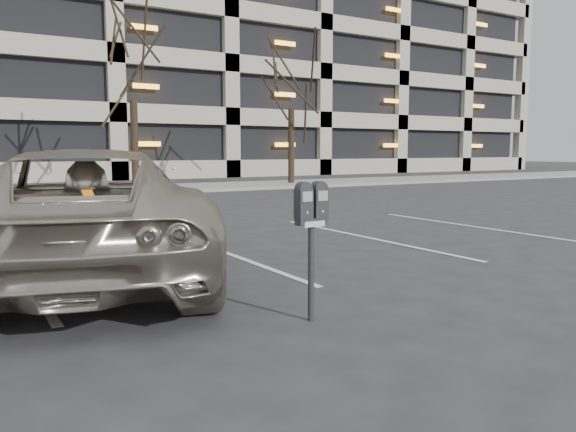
% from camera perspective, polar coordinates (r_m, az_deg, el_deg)
% --- Properties ---
extents(ground, '(140.00, 140.00, 0.00)m').
position_cam_1_polar(ground, '(6.06, -9.47, -8.27)').
color(ground, '#28282B').
rests_on(ground, ground).
extents(sidewalk, '(80.00, 4.00, 0.12)m').
position_cam_1_polar(sidewalk, '(21.61, -25.41, 2.07)').
color(sidewalk, gray).
rests_on(sidewalk, ground).
extents(stall_lines, '(16.90, 5.20, 0.00)m').
position_cam_1_polar(stall_lines, '(7.94, -25.27, -5.21)').
color(stall_lines, silver).
rests_on(stall_lines, ground).
extents(parking_garage, '(52.00, 20.00, 19.00)m').
position_cam_1_polar(parking_garage, '(42.46, -11.70, 17.01)').
color(parking_garage, black).
rests_on(parking_garage, ground).
extents(tree_c, '(3.36, 3.36, 7.63)m').
position_cam_1_polar(tree_c, '(22.66, -15.60, 16.50)').
color(tree_c, black).
rests_on(tree_c, ground).
extents(tree_d, '(3.30, 3.30, 7.51)m').
position_cam_1_polar(tree_d, '(25.45, 0.34, 15.43)').
color(tree_d, black).
rests_on(tree_d, ground).
extents(parking_meter, '(0.32, 0.14, 1.25)m').
position_cam_1_polar(parking_meter, '(5.04, 2.38, -0.10)').
color(parking_meter, black).
rests_on(parking_meter, ground).
extents(suv_silver, '(4.03, 6.14, 1.57)m').
position_cam_1_polar(suv_silver, '(7.31, -19.37, 0.26)').
color(suv_silver, '#B6AB9B').
rests_on(suv_silver, ground).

